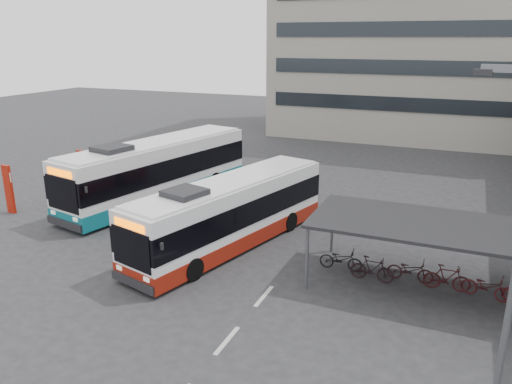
% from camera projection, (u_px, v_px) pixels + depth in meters
% --- Properties ---
extents(ground, '(120.00, 120.00, 0.00)m').
position_uv_depth(ground, '(203.00, 283.00, 18.91)').
color(ground, '#28282B').
rests_on(ground, ground).
extents(bike_shelter, '(10.00, 4.00, 2.54)m').
position_uv_depth(bike_shelter, '(450.00, 257.00, 17.95)').
color(bike_shelter, '#595B60').
rests_on(bike_shelter, ground).
extents(road_markings, '(0.15, 7.60, 0.01)m').
position_uv_depth(road_markings, '(227.00, 340.00, 15.34)').
color(road_markings, beige).
rests_on(road_markings, ground).
extents(bus_main, '(5.10, 11.23, 3.25)m').
position_uv_depth(bus_main, '(231.00, 213.00, 22.01)').
color(bus_main, white).
rests_on(bus_main, ground).
extents(bus_teal, '(5.18, 12.70, 3.67)m').
position_uv_depth(bus_teal, '(158.00, 171.00, 28.27)').
color(bus_teal, white).
rests_on(bus_teal, ground).
extents(pedestrian, '(0.70, 0.73, 1.68)m').
position_uv_depth(pedestrian, '(189.00, 240.00, 20.85)').
color(pedestrian, black).
rests_on(pedestrian, ground).
extents(sign_totem_mid, '(0.56, 0.21, 2.61)m').
position_uv_depth(sign_totem_mid, '(9.00, 188.00, 26.19)').
color(sign_totem_mid, '#9C1809').
rests_on(sign_totem_mid, ground).
extents(sign_totem_north, '(0.51, 0.21, 2.34)m').
position_uv_depth(sign_totem_north, '(82.00, 168.00, 30.83)').
color(sign_totem_north, '#9C1809').
rests_on(sign_totem_north, ground).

